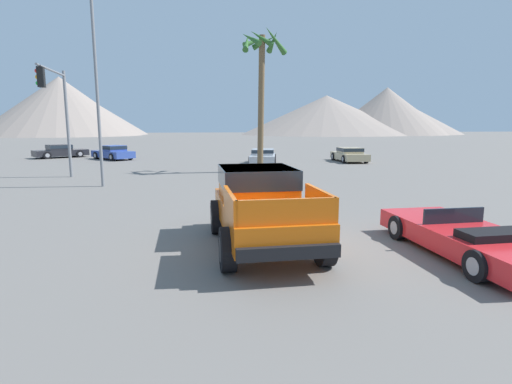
{
  "coord_description": "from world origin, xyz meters",
  "views": [
    {
      "loc": [
        -2.12,
        -9.28,
        2.84
      ],
      "look_at": [
        -0.34,
        0.63,
        1.16
      ],
      "focal_mm": 28.0,
      "sensor_mm": 36.0,
      "label": 1
    }
  ],
  "objects": [
    {
      "name": "street_lamp_post",
      "position": [
        -5.94,
        10.35,
        5.39
      ],
      "size": [
        0.9,
        0.24,
        9.16
      ],
      "color": "slate",
      "rests_on": "ground_plane"
    },
    {
      "name": "distant_mountain_range",
      "position": [
        17.77,
        117.42,
        7.04
      ],
      "size": [
        150.25,
        62.97,
        16.46
      ],
      "color": "gray",
      "rests_on": "ground_plane"
    },
    {
      "name": "parked_car_dark",
      "position": [
        -13.03,
        29.03,
        0.59
      ],
      "size": [
        4.66,
        3.84,
        1.16
      ],
      "rotation": [
        0.0,
        0.0,
        5.28
      ],
      "color": "#232328",
      "rests_on": "ground_plane"
    },
    {
      "name": "traffic_light_main",
      "position": [
        -8.38,
        12.76,
        4.04
      ],
      "size": [
        0.38,
        4.24,
        5.74
      ],
      "rotation": [
        0.0,
        0.0,
        4.71
      ],
      "color": "slate",
      "rests_on": "ground_plane"
    },
    {
      "name": "orange_pickup_truck",
      "position": [
        -0.33,
        -0.03,
        1.04
      ],
      "size": [
        2.31,
        4.9,
        1.8
      ],
      "rotation": [
        0.0,
        0.0,
        -0.01
      ],
      "color": "orange",
      "rests_on": "ground_plane"
    },
    {
      "name": "red_convertible_car",
      "position": [
        3.97,
        -1.76,
        0.39
      ],
      "size": [
        1.96,
        4.58,
        0.96
      ],
      "rotation": [
        0.0,
        0.0,
        -0.01
      ],
      "color": "red",
      "rests_on": "ground_plane"
    },
    {
      "name": "parked_car_silver",
      "position": [
        3.68,
        20.06,
        0.57
      ],
      "size": [
        2.77,
        4.75,
        1.1
      ],
      "rotation": [
        0.0,
        0.0,
        2.91
      ],
      "color": "#B7BABF",
      "rests_on": "ground_plane"
    },
    {
      "name": "parked_car_blue",
      "position": [
        -8.05,
        26.18,
        0.6
      ],
      "size": [
        3.99,
        4.38,
        1.19
      ],
      "rotation": [
        0.0,
        0.0,
        0.67
      ],
      "color": "#334C9E",
      "rests_on": "ground_plane"
    },
    {
      "name": "parked_car_tan",
      "position": [
        10.84,
        20.7,
        0.57
      ],
      "size": [
        2.22,
        4.51,
        1.12
      ],
      "rotation": [
        0.0,
        0.0,
        6.21
      ],
      "color": "tan",
      "rests_on": "ground_plane"
    },
    {
      "name": "ground_plane",
      "position": [
        0.0,
        0.0,
        0.0
      ],
      "size": [
        320.0,
        320.0,
        0.0
      ],
      "primitive_type": "plane",
      "color": "slate"
    },
    {
      "name": "palm_tree_tall",
      "position": [
        2.55,
        14.88,
        6.22
      ],
      "size": [
        2.86,
        2.79,
        8.42
      ],
      "color": "brown",
      "rests_on": "ground_plane"
    }
  ]
}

